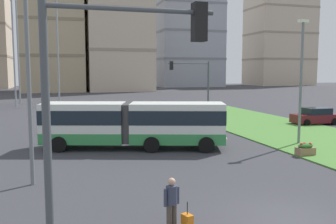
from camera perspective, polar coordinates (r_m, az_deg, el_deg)
ground_plane at (r=13.61m, az=17.79°, el=-15.67°), size 260.00×260.00×0.00m
articulated_bus at (r=24.07m, az=-5.35°, el=-1.78°), size 11.97×5.92×3.00m
car_black_sedan at (r=31.95m, az=-14.19°, el=-1.58°), size 4.59×2.46×1.58m
car_maroon_sedan at (r=37.83m, az=21.87°, el=-0.64°), size 4.46×2.16×1.58m
pedestrian_crossing at (r=11.80m, az=0.57°, el=-13.62°), size 0.56×0.36×1.74m
rolling_suitcase at (r=12.00m, az=3.00°, el=-16.80°), size 0.34×0.42×0.97m
flower_planter_2 at (r=23.48m, az=20.51°, el=-5.40°), size 1.10×0.56×0.74m
traffic_light_near_left at (r=7.44m, az=-10.18°, el=1.21°), size 3.50×0.28×6.45m
traffic_light_far_right at (r=34.62m, az=4.24°, el=4.78°), size 4.04×0.28×5.96m
streetlight_left at (r=17.07m, az=-20.90°, el=7.56°), size 0.70×0.28×10.14m
streetlight_median at (r=26.77m, az=19.94°, el=5.21°), size 0.70×0.28×8.50m
apartment_tower_westcentre at (r=100.64m, az=-17.59°, el=15.22°), size 15.11×18.11×42.26m
apartment_tower_eastcentre at (r=128.21m, az=3.08°, el=15.94°), size 21.07×17.03×53.03m
apartment_tower_east at (r=145.30m, az=16.95°, el=13.09°), size 22.17×16.01×45.80m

